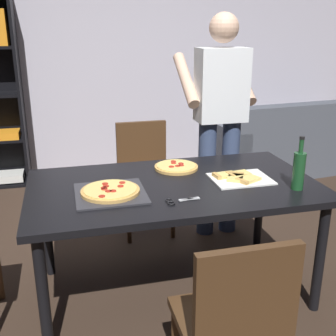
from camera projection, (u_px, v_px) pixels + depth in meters
name	position (u px, v px, depth m)	size (l,w,h in m)	color
ground_plane	(174.00, 289.00, 2.78)	(12.00, 12.00, 0.00)	#38281E
back_wall	(115.00, 49.00, 4.71)	(6.40, 0.10, 2.80)	#BCB7C6
dining_table	(174.00, 194.00, 2.56)	(1.73, 0.96, 0.75)	black
chair_near_camera	(234.00, 319.00, 1.73)	(0.42, 0.42, 0.90)	#472D19
chair_far_side	(144.00, 170.00, 3.50)	(0.42, 0.42, 0.90)	#472D19
couch	(287.00, 146.00, 4.95)	(1.78, 1.02, 0.85)	#4C515B
person_serving_pizza	(220.00, 114.00, 3.27)	(0.55, 0.54, 1.75)	#38476B
pepperoni_pizza_on_tray	(110.00, 192.00, 2.38)	(0.39, 0.39, 0.04)	#2D2D33
pizza_slices_on_towel	(238.00, 178.00, 2.60)	(0.36, 0.28, 0.03)	white
wine_bottle	(299.00, 170.00, 2.42)	(0.07, 0.07, 0.32)	#194723
kitchen_scissors	(177.00, 201.00, 2.28)	(0.19, 0.09, 0.01)	silver
second_pizza_plain	(176.00, 167.00, 2.80)	(0.29, 0.29, 0.03)	tan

